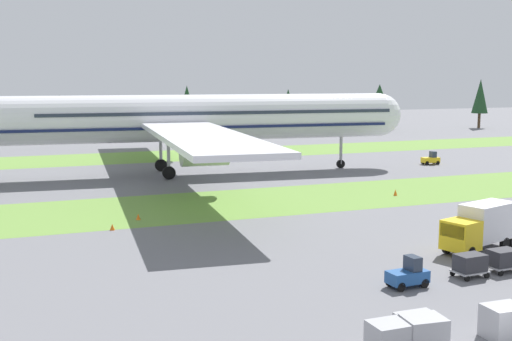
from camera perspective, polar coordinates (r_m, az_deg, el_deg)
name	(u,v)px	position (r m, az deg, el deg)	size (l,w,h in m)	color
grass_strip_near	(234,203)	(69.58, -1.90, -2.82)	(320.00, 15.62, 0.01)	olive
grass_strip_far	(149,157)	(110.90, -9.20, 1.19)	(320.00, 15.62, 0.01)	olive
airliner	(180,118)	(89.37, -6.56, 4.51)	(64.58, 79.44, 21.33)	white
baggage_tug	(408,275)	(43.37, 12.98, -8.72)	(2.68, 1.47, 1.97)	#1E4C8E
cargo_dolly_lead	(470,264)	(46.48, 17.94, -7.63)	(2.29, 1.64, 1.55)	#A3A3A8
cargo_dolly_second	(503,259)	(48.44, 20.50, -7.11)	(2.29, 1.64, 1.55)	#A3A3A8
catering_truck	(480,226)	(53.32, 18.74, -4.51)	(7.32, 4.23, 3.58)	yellow
pushback_tractor	(431,159)	(103.12, 14.82, 0.96)	(2.71, 1.53, 1.97)	yellow
ground_crew_marshaller	(478,241)	(52.64, 18.58, -5.79)	(0.36, 0.53, 1.74)	black
uld_container_0	(390,338)	(33.41, 11.47, -13.93)	(2.00, 1.60, 1.55)	#A3A3A8
uld_container_1	(418,330)	(34.63, 13.77, -13.19)	(2.00, 1.60, 1.56)	#A3A3A8
uld_container_2	(423,333)	(34.21, 14.21, -13.41)	(2.00, 1.60, 1.63)	#A3A3A8
uld_container_3	(504,322)	(36.79, 20.56, -12.09)	(2.00, 1.60, 1.69)	#A3A3A8
taxiway_marker_0	(112,227)	(58.82, -12.26, -4.77)	(0.44, 0.44, 0.55)	orange
taxiway_marker_1	(138,217)	(62.53, -10.10, -3.94)	(0.44, 0.44, 0.57)	orange
taxiway_marker_2	(395,192)	(75.54, 11.91, -1.86)	(0.44, 0.44, 0.68)	orange
distant_tree_line	(182,105)	(144.48, -6.41, 5.62)	(187.39, 8.83, 12.41)	#4C3823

